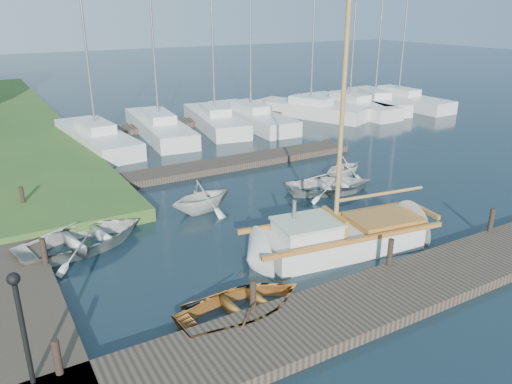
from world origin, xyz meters
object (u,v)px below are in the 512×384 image
marina_boat_0 (96,136)px  marina_boat_6 (375,101)px  tender_d (344,165)px  marina_boat_5 (349,105)px  mooring_post_3 (491,220)px  mooring_post_4 (44,251)px  sailboat (345,239)px  mooring_post_5 (22,197)px  tender_a (82,236)px  mooring_post_0 (57,357)px  marina_boat_2 (215,119)px  marina_boat_7 (398,98)px  tender_b (202,194)px  marina_boat_3 (251,115)px  tender_c (330,183)px  dinghy (243,303)px  mooring_post_1 (253,295)px  marina_boat_4 (310,108)px  marina_boat_1 (159,126)px  lamp_post (20,314)px  mooring_post_2 (390,252)px

marina_boat_0 → marina_boat_6: marina_boat_0 is taller
tender_d → marina_boat_5: 15.27m
tender_d → marina_boat_6: marina_boat_6 is taller
mooring_post_3 → tender_d: tender_d is taller
mooring_post_4 → sailboat: sailboat is taller
mooring_post_5 → tender_a: mooring_post_5 is taller
mooring_post_0 → marina_boat_0: (5.20, 18.54, -0.13)m
marina_boat_2 → marina_boat_5: bearing=-82.6°
marina_boat_6 → sailboat: bearing=151.3°
marina_boat_7 → mooring_post_4: bearing=115.5°
tender_b → marina_boat_0: 11.56m
marina_boat_0 → marina_boat_3: size_ratio=0.89×
tender_a → marina_boat_6: marina_boat_6 is taller
mooring_post_5 → tender_c: (11.33, -3.71, -0.32)m
marina_boat_6 → tender_c: bearing=148.1°
sailboat → marina_boat_7: (19.62, 17.17, 0.22)m
dinghy → marina_boat_3: 21.77m
mooring_post_1 → tender_c: 9.66m
tender_a → marina_boat_3: 18.79m
tender_d → marina_boat_7: bearing=-62.8°
marina_boat_4 → marina_boat_7: (8.42, -0.02, -0.01)m
marina_boat_2 → marina_boat_5: (10.69, -0.45, -0.01)m
tender_c → marina_boat_1: marina_boat_1 is taller
mooring_post_0 → marina_boat_0: marina_boat_0 is taller
mooring_post_4 → lamp_post: (-1.00, -5.00, 1.17)m
mooring_post_2 → mooring_post_5: size_ratio=1.00×
tender_c → marina_boat_2: 13.14m
mooring_post_4 → tender_b: bearing=19.1°
dinghy → tender_b: (1.95, 6.73, 0.32)m
mooring_post_4 → marina_boat_1: 16.73m
lamp_post → marina_boat_3: (15.83, 19.12, -1.30)m
tender_c → marina_boat_1: bearing=28.6°
mooring_post_3 → mooring_post_4: same height
dinghy → marina_boat_4: 24.52m
tender_a → marina_boat_2: marina_boat_2 is taller
mooring_post_1 → marina_boat_3: 21.97m
mooring_post_4 → tender_c: bearing=6.5°
tender_d → marina_boat_7: 19.03m
tender_d → marina_boat_1: 12.70m
mooring_post_3 → mooring_post_5: bearing=142.4°
mooring_post_4 → marina_boat_3: marina_boat_3 is taller
tender_c → marina_boat_3: marina_boat_3 is taller
tender_c → mooring_post_4: bearing=113.3°
mooring_post_1 → sailboat: sailboat is taller
mooring_post_4 → lamp_post: bearing=-101.3°
lamp_post → marina_boat_5: marina_boat_5 is taller
dinghy → marina_boat_1: size_ratio=0.33×
marina_boat_7 → tender_c: bearing=126.2°
marina_boat_0 → marina_boat_7: (23.37, 0.54, -0.00)m
mooring_post_5 → tender_a: (1.26, -3.88, -0.28)m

